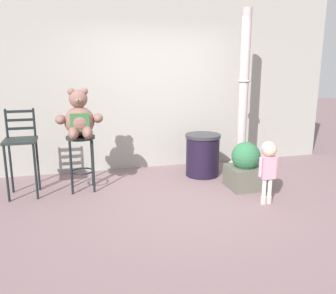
{
  "coord_description": "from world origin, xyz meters",
  "views": [
    {
      "loc": [
        -1.36,
        -4.18,
        1.8
      ],
      "look_at": [
        -0.13,
        0.39,
        0.68
      ],
      "focal_mm": 37.79,
      "sensor_mm": 36.0,
      "label": 1
    }
  ],
  "objects_px": {
    "child_walking": "(269,159)",
    "lamppost": "(242,112)",
    "teddy_bear": "(79,119)",
    "trash_bin": "(203,155)",
    "bar_stool_with_teddy": "(81,152)",
    "planter_with_shrub": "(245,167)",
    "bar_chair_empty": "(21,146)"
  },
  "relations": [
    {
      "from": "trash_bin",
      "to": "bar_chair_empty",
      "type": "distance_m",
      "value": 2.74
    },
    {
      "from": "trash_bin",
      "to": "planter_with_shrub",
      "type": "distance_m",
      "value": 0.83
    },
    {
      "from": "bar_chair_empty",
      "to": "bar_stool_with_teddy",
      "type": "bearing_deg",
      "value": 1.02
    },
    {
      "from": "lamppost",
      "to": "bar_chair_empty",
      "type": "relative_size",
      "value": 2.2
    },
    {
      "from": "child_walking",
      "to": "planter_with_shrub",
      "type": "distance_m",
      "value": 0.69
    },
    {
      "from": "lamppost",
      "to": "trash_bin",
      "type": "bearing_deg",
      "value": 177.18
    },
    {
      "from": "teddy_bear",
      "to": "bar_chair_empty",
      "type": "relative_size",
      "value": 0.56
    },
    {
      "from": "trash_bin",
      "to": "lamppost",
      "type": "height_order",
      "value": "lamppost"
    },
    {
      "from": "lamppost",
      "to": "bar_chair_empty",
      "type": "distance_m",
      "value": 3.39
    },
    {
      "from": "teddy_bear",
      "to": "child_walking",
      "type": "relative_size",
      "value": 0.81
    },
    {
      "from": "child_walking",
      "to": "lamppost",
      "type": "relative_size",
      "value": 0.32
    },
    {
      "from": "bar_stool_with_teddy",
      "to": "bar_chair_empty",
      "type": "bearing_deg",
      "value": -178.98
    },
    {
      "from": "trash_bin",
      "to": "lamppost",
      "type": "bearing_deg",
      "value": -2.82
    },
    {
      "from": "bar_stool_with_teddy",
      "to": "trash_bin",
      "type": "bearing_deg",
      "value": 5.7
    },
    {
      "from": "child_walking",
      "to": "teddy_bear",
      "type": "bearing_deg",
      "value": 91.42
    },
    {
      "from": "teddy_bear",
      "to": "planter_with_shrub",
      "type": "xyz_separation_m",
      "value": [
        2.32,
        -0.5,
        -0.73
      ]
    },
    {
      "from": "teddy_bear",
      "to": "trash_bin",
      "type": "bearing_deg",
      "value": 6.69
    },
    {
      "from": "bar_stool_with_teddy",
      "to": "child_walking",
      "type": "distance_m",
      "value": 2.59
    },
    {
      "from": "lamppost",
      "to": "bar_chair_empty",
      "type": "bearing_deg",
      "value": -177.06
    },
    {
      "from": "trash_bin",
      "to": "bar_chair_empty",
      "type": "relative_size",
      "value": 0.57
    },
    {
      "from": "trash_bin",
      "to": "planter_with_shrub",
      "type": "height_order",
      "value": "planter_with_shrub"
    },
    {
      "from": "child_walking",
      "to": "bar_chair_empty",
      "type": "xyz_separation_m",
      "value": [
        -3.1,
        1.15,
        0.1
      ]
    },
    {
      "from": "teddy_bear",
      "to": "planter_with_shrub",
      "type": "distance_m",
      "value": 2.48
    },
    {
      "from": "child_walking",
      "to": "lamppost",
      "type": "bearing_deg",
      "value": 15.8
    },
    {
      "from": "trash_bin",
      "to": "child_walking",
      "type": "bearing_deg",
      "value": -74.09
    },
    {
      "from": "teddy_bear",
      "to": "bar_chair_empty",
      "type": "bearing_deg",
      "value": 178.59
    },
    {
      "from": "trash_bin",
      "to": "planter_with_shrub",
      "type": "relative_size",
      "value": 1.0
    },
    {
      "from": "teddy_bear",
      "to": "planter_with_shrub",
      "type": "bearing_deg",
      "value": -12.25
    },
    {
      "from": "teddy_bear",
      "to": "lamppost",
      "type": "bearing_deg",
      "value": 4.27
    },
    {
      "from": "planter_with_shrub",
      "to": "bar_chair_empty",
      "type": "bearing_deg",
      "value": 170.46
    },
    {
      "from": "bar_chair_empty",
      "to": "child_walking",
      "type": "bearing_deg",
      "value": -20.38
    },
    {
      "from": "bar_stool_with_teddy",
      "to": "bar_chair_empty",
      "type": "height_order",
      "value": "bar_chair_empty"
    }
  ]
}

